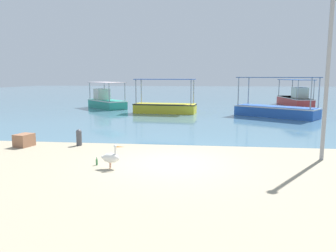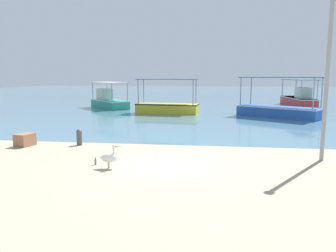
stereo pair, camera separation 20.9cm
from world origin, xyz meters
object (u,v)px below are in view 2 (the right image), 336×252
(lamp_post, at_px, (329,58))
(mooring_bollard, at_px, (79,137))
(cargo_crate, at_px, (25,140))
(fishing_boat_center, at_px, (298,99))
(glass_bottle, at_px, (95,162))
(fishing_boat_outer, at_px, (278,109))
(pelican, at_px, (109,157))
(fishing_boat_far_right, at_px, (109,101))
(fishing_boat_near_left, at_px, (167,106))

(lamp_post, bearing_deg, mooring_bollard, 172.02)
(mooring_bollard, distance_m, cargo_crate, 2.31)
(fishing_boat_center, height_order, glass_bottle, fishing_boat_center)
(fishing_boat_outer, relative_size, pelican, 7.49)
(fishing_boat_far_right, distance_m, pelican, 21.22)
(pelican, distance_m, lamp_post, 8.12)
(fishing_boat_near_left, height_order, fishing_boat_outer, fishing_boat_outer)
(fishing_boat_near_left, bearing_deg, fishing_boat_far_right, 148.83)
(fishing_boat_outer, bearing_deg, glass_bottle, -120.95)
(fishing_boat_near_left, bearing_deg, fishing_boat_outer, -10.01)
(mooring_bollard, xyz_separation_m, glass_bottle, (1.81, -3.00, -0.27))
(fishing_boat_far_right, height_order, cargo_crate, fishing_boat_far_right)
(fishing_boat_near_left, bearing_deg, mooring_bollard, -98.99)
(lamp_post, height_order, glass_bottle, lamp_post)
(fishing_boat_near_left, bearing_deg, glass_bottle, -90.93)
(fishing_boat_outer, distance_m, mooring_bollard, 15.73)
(fishing_boat_far_right, relative_size, glass_bottle, 17.84)
(fishing_boat_center, height_order, pelican, fishing_boat_center)
(fishing_boat_outer, xyz_separation_m, mooring_bollard, (-10.59, -11.63, -0.19))
(fishing_boat_outer, bearing_deg, pelican, -118.56)
(fishing_boat_far_right, relative_size, cargo_crate, 6.49)
(fishing_boat_outer, bearing_deg, mooring_bollard, -132.31)
(lamp_post, bearing_deg, fishing_boat_near_left, 117.46)
(fishing_boat_center, bearing_deg, mooring_bollard, -124.02)
(fishing_boat_far_right, relative_size, lamp_post, 0.75)
(pelican, bearing_deg, fishing_boat_near_left, 91.21)
(glass_bottle, bearing_deg, fishing_boat_far_right, 106.50)
(fishing_boat_near_left, bearing_deg, fishing_boat_center, 33.72)
(fishing_boat_outer, distance_m, glass_bottle, 17.06)
(fishing_boat_far_right, height_order, fishing_boat_near_left, fishing_boat_near_left)
(fishing_boat_outer, height_order, glass_bottle, fishing_boat_outer)
(fishing_boat_near_left, relative_size, cargo_crate, 6.98)
(fishing_boat_near_left, relative_size, mooring_bollard, 7.28)
(fishing_boat_near_left, relative_size, lamp_post, 0.80)
(pelican, bearing_deg, fishing_boat_center, 64.12)
(fishing_boat_center, relative_size, glass_bottle, 25.07)
(fishing_boat_far_right, xyz_separation_m, pelican, (6.49, -20.21, -0.29))
(pelican, height_order, cargo_crate, pelican)
(fishing_boat_center, relative_size, cargo_crate, 9.11)
(fishing_boat_center, bearing_deg, lamp_post, -101.99)
(cargo_crate, relative_size, glass_bottle, 2.75)
(fishing_boat_far_right, xyz_separation_m, glass_bottle, (5.88, -19.84, -0.56))
(fishing_boat_far_right, xyz_separation_m, lamp_post, (13.66, -18.19, 2.93))
(lamp_post, bearing_deg, cargo_crate, 175.70)
(lamp_post, relative_size, mooring_bollard, 9.05)
(mooring_bollard, bearing_deg, glass_bottle, -58.79)
(fishing_boat_far_right, relative_size, fishing_boat_center, 0.71)
(fishing_boat_center, distance_m, mooring_bollard, 25.79)
(cargo_crate, bearing_deg, lamp_post, -4.30)
(fishing_boat_center, relative_size, fishing_boat_near_left, 1.30)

